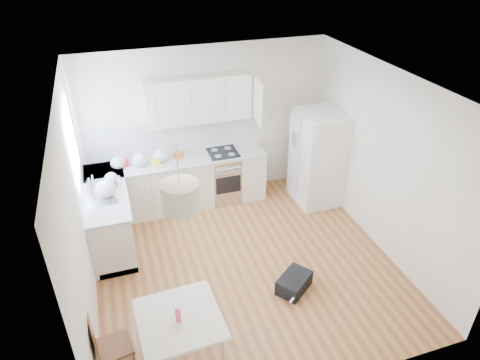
# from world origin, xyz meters

# --- Properties ---
(floor) EXTENTS (4.20, 4.20, 0.00)m
(floor) POSITION_xyz_m (0.00, 0.00, 0.00)
(floor) COLOR brown
(floor) RESTS_ON ground
(ceiling) EXTENTS (4.20, 4.20, 0.00)m
(ceiling) POSITION_xyz_m (0.00, 0.00, 2.70)
(ceiling) COLOR white
(ceiling) RESTS_ON wall_back
(wall_back) EXTENTS (4.20, 0.00, 4.20)m
(wall_back) POSITION_xyz_m (0.00, 2.10, 1.35)
(wall_back) COLOR beige
(wall_back) RESTS_ON floor
(wall_left) EXTENTS (0.00, 4.20, 4.20)m
(wall_left) POSITION_xyz_m (-2.10, 0.00, 1.35)
(wall_left) COLOR beige
(wall_left) RESTS_ON floor
(wall_right) EXTENTS (0.00, 4.20, 4.20)m
(wall_right) POSITION_xyz_m (2.10, 0.00, 1.35)
(wall_right) COLOR beige
(wall_right) RESTS_ON floor
(window_glassblock) EXTENTS (0.02, 1.00, 1.00)m
(window_glassblock) POSITION_xyz_m (-2.09, 1.15, 1.75)
(window_glassblock) COLOR #BFE0F9
(window_glassblock) RESTS_ON wall_left
(cabinets_back) EXTENTS (3.00, 0.60, 0.88)m
(cabinets_back) POSITION_xyz_m (-0.60, 1.80, 0.44)
(cabinets_back) COLOR beige
(cabinets_back) RESTS_ON floor
(cabinets_left) EXTENTS (0.60, 1.80, 0.88)m
(cabinets_left) POSITION_xyz_m (-1.80, 1.20, 0.44)
(cabinets_left) COLOR beige
(cabinets_left) RESTS_ON floor
(counter_back) EXTENTS (3.02, 0.64, 0.04)m
(counter_back) POSITION_xyz_m (-0.60, 1.80, 0.90)
(counter_back) COLOR #BABDC0
(counter_back) RESTS_ON cabinets_back
(counter_left) EXTENTS (0.64, 1.82, 0.04)m
(counter_left) POSITION_xyz_m (-1.80, 1.20, 0.90)
(counter_left) COLOR #BABDC0
(counter_left) RESTS_ON cabinets_left
(backsplash_back) EXTENTS (3.00, 0.01, 0.58)m
(backsplash_back) POSITION_xyz_m (-0.60, 2.09, 1.21)
(backsplash_back) COLOR white
(backsplash_back) RESTS_ON wall_back
(backsplash_left) EXTENTS (0.01, 1.80, 0.58)m
(backsplash_left) POSITION_xyz_m (-2.09, 1.20, 1.21)
(backsplash_left) COLOR white
(backsplash_left) RESTS_ON wall_left
(upper_cabinets) EXTENTS (1.70, 0.32, 0.75)m
(upper_cabinets) POSITION_xyz_m (-0.15, 1.94, 1.88)
(upper_cabinets) COLOR beige
(upper_cabinets) RESTS_ON wall_back
(range_oven) EXTENTS (0.50, 0.61, 0.88)m
(range_oven) POSITION_xyz_m (0.20, 1.80, 0.44)
(range_oven) COLOR silver
(range_oven) RESTS_ON floor
(sink) EXTENTS (0.50, 0.80, 0.16)m
(sink) POSITION_xyz_m (-1.80, 1.15, 0.92)
(sink) COLOR silver
(sink) RESTS_ON counter_left
(refrigerator) EXTENTS (0.82, 0.85, 1.67)m
(refrigerator) POSITION_xyz_m (1.76, 1.27, 0.83)
(refrigerator) COLOR white
(refrigerator) RESTS_ON floor
(dining_table) EXTENTS (0.92, 0.92, 0.69)m
(dining_table) POSITION_xyz_m (-1.19, -1.31, 0.62)
(dining_table) COLOR beige
(dining_table) RESTS_ON floor
(dining_chair) EXTENTS (0.41, 0.41, 0.85)m
(dining_chair) POSITION_xyz_m (-1.90, -1.22, 0.42)
(dining_chair) COLOR #4F3017
(dining_chair) RESTS_ON floor
(drink_bottle) EXTENTS (0.08, 0.08, 0.21)m
(drink_bottle) POSITION_xyz_m (-1.20, -1.35, 0.80)
(drink_bottle) COLOR #E33F7D
(drink_bottle) RESTS_ON dining_table
(gym_bag) EXTENTS (0.59, 0.55, 0.23)m
(gym_bag) POSITION_xyz_m (0.47, -0.69, 0.11)
(gym_bag) COLOR black
(gym_bag) RESTS_ON floor
(pendant_lamp) EXTENTS (0.43, 0.43, 0.27)m
(pendant_lamp) POSITION_xyz_m (-1.06, -1.26, 2.18)
(pendant_lamp) COLOR beige
(pendant_lamp) RESTS_ON ceiling
(grocery_bag_a) EXTENTS (0.23, 0.20, 0.21)m
(grocery_bag_a) POSITION_xyz_m (-1.55, 1.80, 1.02)
(grocery_bag_a) COLOR white
(grocery_bag_a) RESTS_ON counter_back
(grocery_bag_b) EXTENTS (0.25, 0.21, 0.22)m
(grocery_bag_b) POSITION_xyz_m (-1.21, 1.78, 1.03)
(grocery_bag_b) COLOR white
(grocery_bag_b) RESTS_ON counter_back
(grocery_bag_c) EXTENTS (0.24, 0.21, 0.22)m
(grocery_bag_c) POSITION_xyz_m (-0.86, 1.81, 1.03)
(grocery_bag_c) COLOR white
(grocery_bag_c) RESTS_ON counter_back
(grocery_bag_d) EXTENTS (0.19, 0.16, 0.17)m
(grocery_bag_d) POSITION_xyz_m (-1.68, 1.38, 1.00)
(grocery_bag_d) COLOR white
(grocery_bag_d) RESTS_ON counter_back
(grocery_bag_e) EXTENTS (0.29, 0.25, 0.26)m
(grocery_bag_e) POSITION_xyz_m (-1.77, 1.00, 1.05)
(grocery_bag_e) COLOR white
(grocery_bag_e) RESTS_ON counter_left
(snack_orange) EXTENTS (0.17, 0.16, 0.10)m
(snack_orange) POSITION_xyz_m (-0.55, 1.87, 0.97)
(snack_orange) COLOR orange
(snack_orange) RESTS_ON counter_back
(snack_yellow) EXTENTS (0.16, 0.10, 0.11)m
(snack_yellow) POSITION_xyz_m (-0.96, 1.75, 0.97)
(snack_yellow) COLOR gold
(snack_yellow) RESTS_ON counter_back
(snack_red) EXTENTS (0.15, 0.10, 0.10)m
(snack_red) POSITION_xyz_m (-1.45, 1.88, 0.97)
(snack_red) COLOR red
(snack_red) RESTS_ON counter_back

